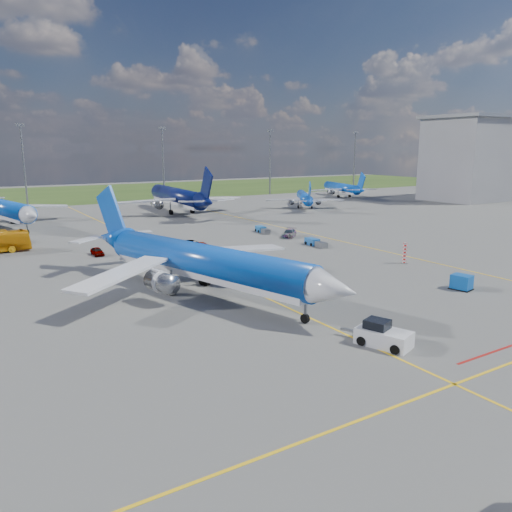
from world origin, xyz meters
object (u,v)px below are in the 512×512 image
bg_jet_ne (304,207)px  baggage_tug_c (21,240)px  bg_jet_nnw (4,226)px  pushback_tug (382,335)px  warning_post (405,253)px  baggage_tug_w (315,243)px  bg_jet_ene (341,197)px  service_car_b (193,245)px  service_car_c (289,233)px  uld_container (462,282)px  service_car_a (97,251)px  baggage_tug_e (262,230)px  bg_jet_n (178,213)px  main_airliner (204,295)px

bg_jet_ne → baggage_tug_c: 76.03m
bg_jet_nnw → pushback_tug: bearing=-89.0°
warning_post → bg_jet_nnw: (-45.08, 69.08, -1.50)m
baggage_tug_w → baggage_tug_c: 51.45m
bg_jet_ne → baggage_tug_c: size_ratio=6.44×
pushback_tug → baggage_tug_w: 43.55m
bg_jet_ne → baggage_tug_c: (-74.33, -15.98, 0.48)m
bg_jet_ene → service_car_b: 98.32m
warning_post → service_car_b: size_ratio=0.57×
bg_jet_ene → service_car_c: 82.03m
uld_container → service_car_a: 52.09m
baggage_tug_w → pushback_tug: bearing=-117.1°
bg_jet_ne → warning_post: bearing=96.3°
warning_post → pushback_tug: 32.19m
service_car_b → baggage_tug_w: (18.83, -8.40, -0.20)m
warning_post → baggage_tug_c: warning_post is taller
bg_jet_ne → baggage_tug_e: (-32.71, -29.59, 0.52)m
bg_jet_nnw → service_car_c: size_ratio=8.24×
service_car_b → bg_jet_n: bearing=9.4°
pushback_tug → uld_container: size_ratio=2.93×
warning_post → bg_jet_n: bg_jet_n is taller
bg_jet_ene → service_car_c: size_ratio=6.61×
main_airliner → baggage_tug_e: (28.34, 32.32, 0.52)m
pushback_tug → uld_container: bearing=-0.2°
bg_jet_n → main_airliner: bearing=73.0°
bg_jet_n → bg_jet_ne: size_ratio=1.52×
bg_jet_nnw → uld_container: bg_jet_nnw is taller
warning_post → main_airliner: bearing=178.2°
bg_jet_ene → service_car_c: bg_jet_ene is taller
bg_jet_nnw → service_car_b: (23.66, -43.57, 0.73)m
service_car_c → pushback_tug: bearing=-69.6°
uld_container → bg_jet_ne: bearing=52.7°
bg_jet_ne → pushback_tug: size_ratio=4.75×
bg_jet_nnw → baggage_tug_c: bg_jet_nnw is taller
service_car_a → main_airliner: bearing=-81.2°
baggage_tug_w → service_car_b: bearing=160.0°
service_car_b → baggage_tug_w: service_car_b is taller
warning_post → baggage_tug_e: size_ratio=0.59×
bg_jet_nnw → baggage_tug_e: (42.18, -35.76, 0.52)m
bg_jet_n → uld_container: size_ratio=21.16×
main_airliner → service_car_c: bearing=24.2°
service_car_b → service_car_c: (20.03, 0.88, 0.00)m
service_car_c → baggage_tug_w: bearing=-50.0°
warning_post → bg_jet_n: bearing=93.8°
service_car_b → baggage_tug_c: size_ratio=1.13×
bg_jet_ene → baggage_tug_e: 78.74m
bg_jet_nnw → bg_jet_ne: bearing=-16.3°
main_airliner → bg_jet_ene: bearing=25.3°
baggage_tug_w → service_car_c: bearing=86.6°
bg_jet_n → bg_jet_ne: 35.43m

